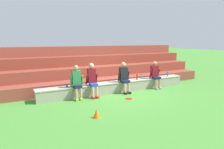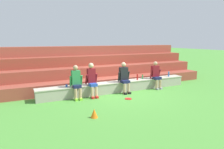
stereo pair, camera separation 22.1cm
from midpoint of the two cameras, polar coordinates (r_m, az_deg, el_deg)
name	(u,v)px [view 1 (the left image)]	position (r m, az deg, el deg)	size (l,w,h in m)	color
ground_plane	(121,93)	(8.83, 1.92, -5.31)	(80.00, 80.00, 0.00)	#4C9338
stone_seating_wall	(118,86)	(8.97, 1.17, -3.39)	(7.19, 0.53, 0.47)	#A8A08E
brick_bleachers	(98,69)	(11.02, -4.80, 1.68)	(11.12, 3.09, 1.99)	#974131
person_far_left	(77,82)	(7.87, -10.95, -2.07)	(0.52, 0.49, 1.35)	tan
person_left_of_center	(92,79)	(8.11, -6.50, -1.37)	(0.50, 0.59, 1.40)	#DBAD89
person_center	(124,77)	(8.71, 2.87, -0.69)	(0.55, 0.54, 1.36)	#DBAD89
person_right_of_center	(155,74)	(9.74, 11.83, 0.12)	(0.56, 0.54, 1.31)	tan
water_bottle_near_right	(168,74)	(10.56, 15.26, 0.22)	(0.07, 0.07, 0.27)	blue
water_bottle_near_left	(137,77)	(9.35, 6.59, -0.72)	(0.07, 0.07, 0.27)	red
water_bottle_mid_right	(142,77)	(9.60, 8.05, -0.59)	(0.06, 0.06, 0.24)	green
plastic_cup_left_end	(67,86)	(8.03, -13.73, -3.27)	(0.08, 0.08, 0.10)	blue
frisbee	(129,99)	(7.95, 4.11, -6.99)	(0.28, 0.28, 0.02)	red
sports_cone	(97,113)	(6.07, -5.53, -11.16)	(0.22, 0.22, 0.28)	orange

